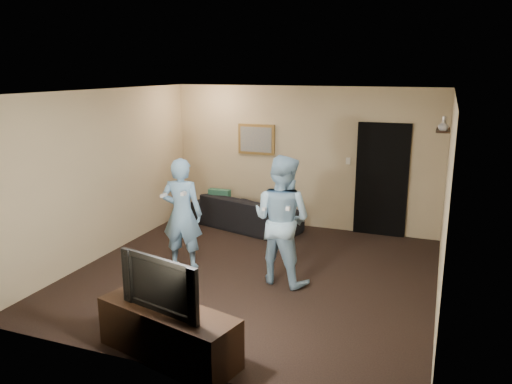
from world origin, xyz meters
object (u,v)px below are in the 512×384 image
at_px(wii_player_left, 182,214).
at_px(wii_player_right, 282,220).
at_px(sofa, 246,212).
at_px(television, 166,282).
at_px(tv_console, 169,333).

relative_size(wii_player_left, wii_player_right, 0.93).
bearing_deg(sofa, television, 117.18).
height_order(television, wii_player_left, wii_player_left).
bearing_deg(wii_player_left, wii_player_right, 2.02).
height_order(sofa, tv_console, sofa).
relative_size(television, wii_player_right, 0.56).
bearing_deg(sofa, tv_console, 117.18).
height_order(television, wii_player_right, wii_player_right).
height_order(wii_player_left, wii_player_right, wii_player_right).
bearing_deg(wii_player_left, sofa, 85.88).
bearing_deg(tv_console, television, 0.00).
bearing_deg(wii_player_left, television, -64.74).
relative_size(sofa, wii_player_left, 1.25).
distance_m(tv_console, television, 0.57).
bearing_deg(tv_console, wii_player_left, 129.18).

